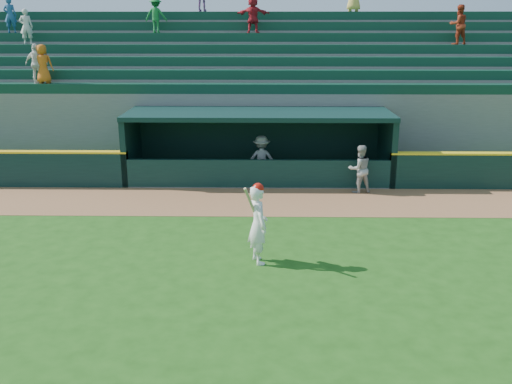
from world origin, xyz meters
TOP-DOWN VIEW (x-y plane):
  - ground at (0.00, 0.00)m, footprint 120.00×120.00m
  - warning_track at (0.00, 4.90)m, footprint 40.00×3.00m
  - dugout_player_front at (3.39, 6.01)m, footprint 0.92×0.79m
  - dugout_player_inside at (0.10, 7.39)m, footprint 1.08×0.64m
  - dugout at (0.00, 8.00)m, footprint 9.40×2.80m
  - stands at (-0.01, 12.57)m, footprint 34.50×6.25m
  - batter_at_plate at (0.07, 0.11)m, footprint 0.67×0.85m

SIDE VIEW (x-z plane):
  - ground at x=0.00m, z-range 0.00..0.00m
  - warning_track at x=0.00m, z-range 0.00..0.01m
  - dugout_player_front at x=3.39m, z-range 0.00..1.62m
  - dugout_player_inside at x=0.10m, z-range 0.00..1.65m
  - batter_at_plate at x=0.07m, z-range -0.01..1.96m
  - dugout at x=0.00m, z-range 0.13..2.59m
  - stands at x=-0.01m, z-range -1.40..6.20m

